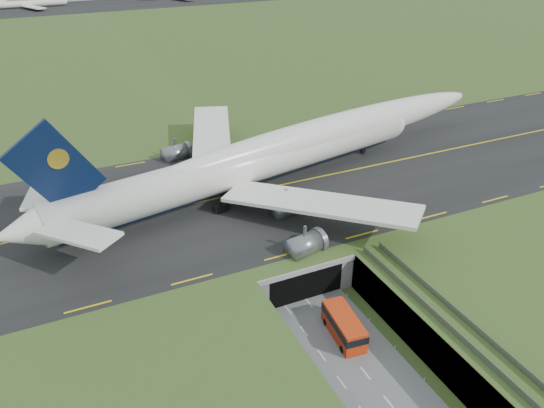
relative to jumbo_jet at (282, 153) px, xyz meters
name	(u,v)px	position (x,y,z in m)	size (l,w,h in m)	color
ground	(333,334)	(-8.89, -34.80, -11.81)	(900.00, 900.00, 0.00)	#3A5522
airfield_deck	(334,317)	(-8.89, -34.80, -8.81)	(800.00, 800.00, 6.00)	gray
trench_road	(363,371)	(-8.89, -42.30, -11.71)	(12.00, 75.00, 0.20)	slate
taxiway	(242,193)	(-8.89, -1.80, -5.72)	(800.00, 44.00, 0.18)	black
tunnel_portal	(281,252)	(-8.89, -18.09, -8.48)	(17.00, 22.30, 6.00)	gray
guideway	(507,378)	(2.11, -53.91, -6.49)	(3.00, 53.00, 7.05)	#A8A8A3
jumbo_jet	(282,153)	(0.00, 0.00, 0.00)	(102.86, 63.84, 21.52)	white
shuttle_tram	(344,326)	(-7.85, -35.78, -9.95)	(4.07, 8.68, 3.40)	red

